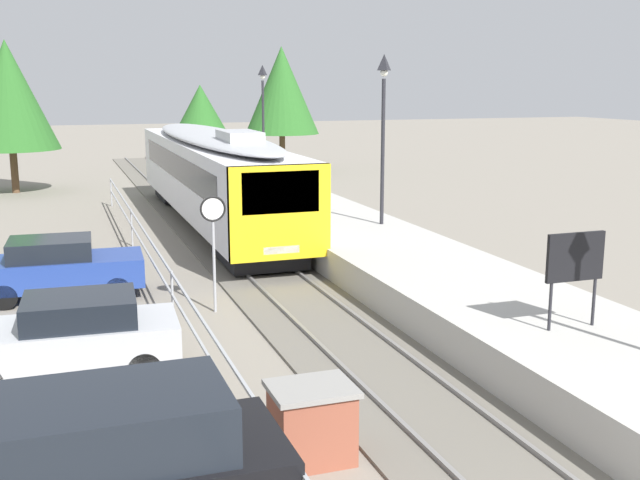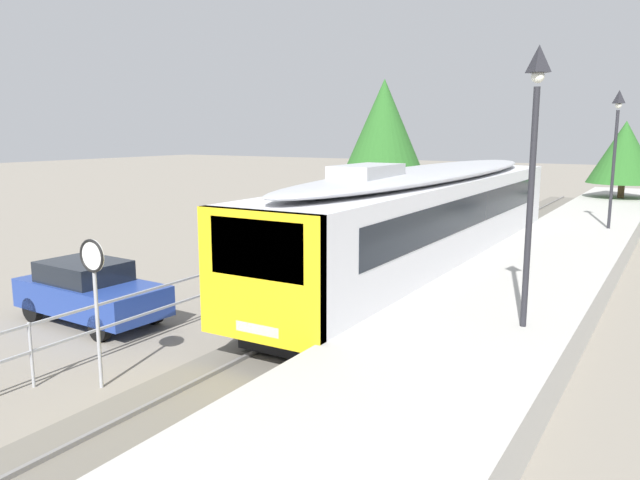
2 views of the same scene
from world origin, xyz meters
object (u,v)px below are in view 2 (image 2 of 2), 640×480
at_px(platform_lamp_far_end, 616,133).
at_px(speed_limit_sign, 93,276).
at_px(commuter_train, 431,214).
at_px(platform_lamp_mid_platform, 534,135).
at_px(parked_hatchback_blue, 90,291).

height_order(platform_lamp_far_end, speed_limit_sign, platform_lamp_far_end).
bearing_deg(speed_limit_sign, commuter_train, 78.63).
bearing_deg(platform_lamp_mid_platform, speed_limit_sign, -142.73).
bearing_deg(platform_lamp_far_end, platform_lamp_mid_platform, -90.00).
bearing_deg(commuter_train, parked_hatchback_blue, -124.04).
bearing_deg(parked_hatchback_blue, platform_lamp_mid_platform, 13.15).
distance_m(speed_limit_sign, parked_hatchback_blue, 4.52).
height_order(commuter_train, platform_lamp_far_end, platform_lamp_far_end).
xyz_separation_m(platform_lamp_mid_platform, platform_lamp_far_end, (0.00, 14.52, 0.00)).
relative_size(commuter_train, platform_lamp_far_end, 3.43).
distance_m(commuter_train, speed_limit_sign, 11.20).
xyz_separation_m(commuter_train, speed_limit_sign, (-2.21, -10.98, -0.02)).
xyz_separation_m(platform_lamp_far_end, parked_hatchback_blue, (-9.92, -16.83, -3.83)).
bearing_deg(speed_limit_sign, parked_hatchback_blue, 142.95).
relative_size(platform_lamp_far_end, parked_hatchback_blue, 1.31).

